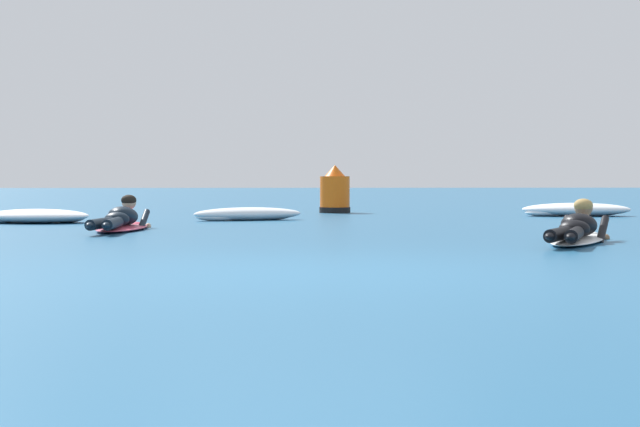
% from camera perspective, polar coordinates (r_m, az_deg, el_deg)
% --- Properties ---
extents(ground_plane, '(120.00, 120.00, 0.00)m').
position_cam_1_polar(ground_plane, '(17.53, -2.06, -0.32)').
color(ground_plane, '#235B84').
extents(surfer_near, '(1.46, 2.43, 0.54)m').
position_cam_1_polar(surfer_near, '(11.31, 14.76, -0.99)').
color(surfer_near, white).
rests_on(surfer_near, ground).
extents(surfer_far, '(0.71, 2.65, 0.53)m').
position_cam_1_polar(surfer_far, '(13.84, -11.55, -0.42)').
color(surfer_far, '#E54C66').
rests_on(surfer_far, ground).
extents(whitewater_front, '(1.92, 1.46, 0.23)m').
position_cam_1_polar(whitewater_front, '(16.64, -16.17, -0.16)').
color(whitewater_front, white).
rests_on(whitewater_front, ground).
extents(whitewater_mid_left, '(2.00, 1.08, 0.23)m').
position_cam_1_polar(whitewater_mid_left, '(17.01, -4.21, -0.04)').
color(whitewater_mid_left, white).
rests_on(whitewater_mid_left, ground).
extents(whitewater_mid_right, '(2.16, 1.13, 0.26)m').
position_cam_1_polar(whitewater_mid_right, '(19.50, 14.71, 0.20)').
color(whitewater_mid_right, white).
rests_on(whitewater_mid_right, ground).
extents(channel_marker_buoy, '(0.66, 0.66, 1.01)m').
position_cam_1_polar(channel_marker_buoy, '(20.74, 0.87, 1.16)').
color(channel_marker_buoy, '#EA5B0F').
rests_on(channel_marker_buoy, ground).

